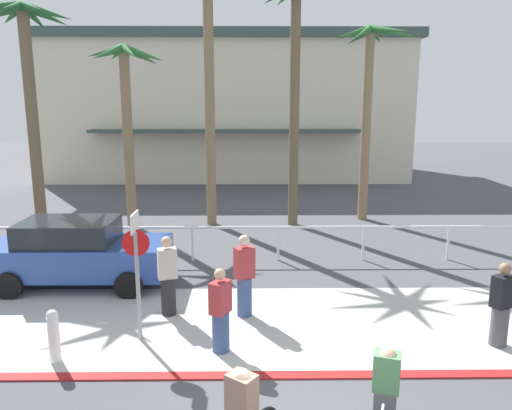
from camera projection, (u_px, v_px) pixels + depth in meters
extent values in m
plane|color=#4C4C51|center=(275.00, 246.00, 16.14)|extent=(80.00, 80.00, 0.00)
cube|color=beige|center=(289.00, 324.00, 10.46)|extent=(44.00, 4.00, 0.02)
cube|color=maroon|center=(298.00, 375.00, 8.51)|extent=(44.00, 0.24, 0.03)
cube|color=beige|center=(229.00, 111.00, 31.61)|extent=(20.74, 9.33, 7.88)
cube|color=#384C47|center=(229.00, 42.00, 30.75)|extent=(21.34, 9.93, 0.50)
cube|color=#384C47|center=(226.00, 131.00, 26.75)|extent=(14.52, 1.20, 0.16)
cylinder|color=white|center=(278.00, 227.00, 14.47)|extent=(19.98, 0.08, 0.08)
cylinder|color=white|center=(21.00, 245.00, 14.48)|extent=(0.08, 0.08, 1.00)
cylinder|color=white|center=(107.00, 244.00, 14.51)|extent=(0.08, 0.08, 1.00)
cylinder|color=white|center=(193.00, 244.00, 14.54)|extent=(0.08, 0.08, 1.00)
cylinder|color=white|center=(278.00, 244.00, 14.57)|extent=(0.08, 0.08, 1.00)
cylinder|color=white|center=(363.00, 244.00, 14.60)|extent=(0.08, 0.08, 1.00)
cylinder|color=white|center=(448.00, 243.00, 14.63)|extent=(0.08, 0.08, 1.00)
cylinder|color=gray|center=(138.00, 287.00, 9.56)|extent=(0.08, 0.08, 2.20)
cube|color=white|center=(135.00, 222.00, 9.30)|extent=(0.04, 0.56, 0.36)
cylinder|color=red|center=(136.00, 243.00, 9.38)|extent=(0.52, 0.03, 0.52)
cylinder|color=white|center=(54.00, 340.00, 8.88)|extent=(0.20, 0.20, 0.85)
sphere|color=white|center=(52.00, 315.00, 8.78)|extent=(0.20, 0.20, 0.20)
cylinder|color=brown|center=(33.00, 129.00, 15.82)|extent=(0.36, 0.36, 7.41)
cone|color=#235B2D|center=(47.00, 13.00, 15.10)|extent=(1.56, 0.32, 0.71)
cone|color=#235B2D|center=(46.00, 16.00, 15.60)|extent=(1.31, 1.31, 0.74)
cone|color=#235B2D|center=(35.00, 19.00, 15.95)|extent=(0.32, 1.82, 0.78)
cone|color=#235B2D|center=(13.00, 15.00, 15.64)|extent=(1.41, 1.41, 0.68)
cone|color=#235B2D|center=(1.00, 13.00, 15.09)|extent=(1.41, 0.32, 0.74)
cone|color=#235B2D|center=(13.00, 7.00, 14.45)|extent=(0.32, 1.38, 0.61)
cone|color=#235B2D|center=(32.00, 8.00, 14.62)|extent=(1.23, 1.23, 0.58)
cylinder|color=#846B4C|center=(128.00, 140.00, 17.96)|extent=(0.36, 0.36, 6.39)
cone|color=#2D6B33|center=(144.00, 54.00, 17.36)|extent=(1.49, 0.32, 0.74)
cone|color=#2D6B33|center=(142.00, 57.00, 18.13)|extent=(1.22, 1.80, 0.76)
cone|color=#2D6B33|center=(117.00, 54.00, 18.00)|extent=(1.10, 1.59, 0.59)
cone|color=#2D6B33|center=(105.00, 52.00, 17.33)|extent=(1.36, 0.32, 0.60)
cone|color=#2D6B33|center=(108.00, 53.00, 16.72)|extent=(1.07, 1.53, 0.77)
cone|color=#2D6B33|center=(129.00, 52.00, 16.81)|extent=(0.96, 1.34, 0.69)
cylinder|color=#846B4C|center=(210.00, 106.00, 18.08)|extent=(0.36, 0.36, 8.82)
cylinder|color=brown|center=(294.00, 111.00, 18.04)|extent=(0.36, 0.36, 8.47)
cylinder|color=#846B4C|center=(366.00, 128.00, 19.05)|extent=(0.36, 0.36, 7.17)
cone|color=#2D6B33|center=(395.00, 33.00, 18.36)|extent=(1.90, 0.32, 0.61)
cone|color=#2D6B33|center=(376.00, 36.00, 18.95)|extent=(1.01, 1.44, 0.65)
cone|color=#2D6B33|center=(358.00, 37.00, 18.90)|extent=(0.97, 1.35, 0.74)
cone|color=#2D6B33|center=(352.00, 34.00, 18.34)|extent=(1.43, 0.32, 0.66)
cone|color=#2D6B33|center=(364.00, 33.00, 17.70)|extent=(1.09, 1.58, 0.73)
cone|color=#2D6B33|center=(389.00, 30.00, 17.56)|extent=(1.24, 1.82, 0.60)
cube|color=#284793|center=(81.00, 257.00, 12.56)|extent=(4.40, 1.80, 0.80)
cube|color=#1E2328|center=(69.00, 231.00, 12.42)|extent=(2.29, 1.58, 0.56)
cylinder|color=black|center=(145.00, 261.00, 13.54)|extent=(0.66, 0.22, 0.66)
cylinder|color=black|center=(129.00, 285.00, 11.78)|extent=(0.66, 0.22, 0.66)
cylinder|color=black|center=(41.00, 261.00, 13.51)|extent=(0.66, 0.22, 0.66)
cylinder|color=black|center=(9.00, 286.00, 11.75)|extent=(0.66, 0.22, 0.66)
torus|color=black|center=(386.00, 408.00, 7.09)|extent=(0.30, 0.70, 0.72)
cube|color=#4C4C51|center=(385.00, 407.00, 6.63)|extent=(0.37, 0.40, 0.52)
cube|color=#4C7F51|center=(387.00, 372.00, 6.53)|extent=(0.41, 0.36, 0.52)
sphere|color=#D6A884|center=(388.00, 356.00, 6.48)|extent=(0.22, 0.22, 0.22)
cube|color=#93705B|center=(242.00, 394.00, 6.02)|extent=(0.43, 0.41, 0.52)
sphere|color=beige|center=(242.00, 377.00, 5.97)|extent=(0.22, 0.22, 0.22)
cylinder|color=#384C7A|center=(221.00, 332.00, 9.25)|extent=(0.44, 0.44, 0.78)
cube|color=#A33338|center=(220.00, 297.00, 9.11)|extent=(0.42, 0.48, 0.60)
sphere|color=#D6A884|center=(220.00, 274.00, 9.02)|extent=(0.22, 0.22, 0.22)
cylinder|color=#232326|center=(169.00, 296.00, 10.85)|extent=(0.40, 0.40, 0.85)
cube|color=#B7B2A8|center=(167.00, 263.00, 10.70)|extent=(0.46, 0.37, 0.66)
sphere|color=#D6A884|center=(166.00, 242.00, 10.60)|extent=(0.23, 0.23, 0.23)
cylinder|color=#4C4C51|center=(499.00, 326.00, 9.48)|extent=(0.43, 0.43, 0.80)
cube|color=black|center=(503.00, 291.00, 9.34)|extent=(0.47, 0.41, 0.61)
sphere|color=#9E7556|center=(505.00, 269.00, 9.25)|extent=(0.22, 0.22, 0.22)
cylinder|color=#384C7A|center=(244.00, 297.00, 10.78)|extent=(0.43, 0.43, 0.88)
cube|color=#A33338|center=(244.00, 263.00, 10.62)|extent=(0.47, 0.41, 0.68)
sphere|color=beige|center=(244.00, 241.00, 10.52)|extent=(0.24, 0.24, 0.24)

